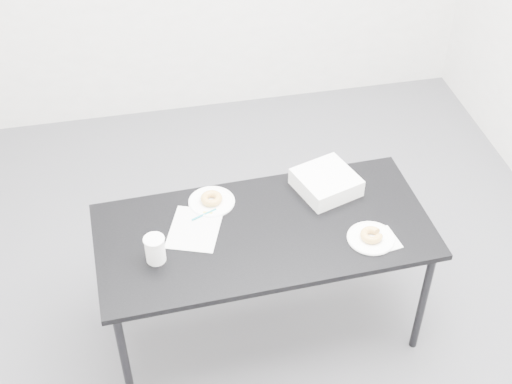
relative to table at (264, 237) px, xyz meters
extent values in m
plane|color=#47474B|center=(-0.08, 0.12, -0.66)|extent=(4.00, 4.00, 0.00)
cube|color=black|center=(0.00, 0.00, 0.04)|extent=(1.60, 0.80, 0.03)
cylinder|color=black|center=(-0.72, -0.34, -0.32)|extent=(0.04, 0.04, 0.69)
cylinder|color=black|center=(-0.74, 0.28, -0.32)|extent=(0.04, 0.04, 0.69)
cylinder|color=black|center=(0.74, -0.28, -0.32)|extent=(0.04, 0.04, 0.69)
cylinder|color=black|center=(0.72, 0.34, -0.32)|extent=(0.04, 0.04, 0.69)
cube|color=white|center=(-0.32, 0.07, 0.06)|extent=(0.31, 0.35, 0.00)
cube|color=green|center=(-0.24, 0.16, 0.06)|extent=(0.06, 0.06, 0.00)
cylinder|color=#0C7E89|center=(-0.26, 0.15, 0.06)|extent=(0.13, 0.06, 0.01)
cube|color=white|center=(0.51, -0.18, 0.06)|extent=(0.18, 0.18, 0.00)
cylinder|color=white|center=(0.47, -0.16, 0.06)|extent=(0.22, 0.22, 0.01)
torus|color=#C08D3C|center=(0.47, -0.16, 0.08)|extent=(0.11, 0.11, 0.03)
cylinder|color=white|center=(-0.21, 0.24, 0.06)|extent=(0.23, 0.23, 0.01)
torus|color=#C08D3C|center=(-0.21, 0.24, 0.08)|extent=(0.13, 0.13, 0.04)
cylinder|color=white|center=(-0.51, -0.09, 0.12)|extent=(0.09, 0.09, 0.13)
cylinder|color=silver|center=(0.36, 0.32, 0.06)|extent=(0.10, 0.10, 0.01)
cube|color=white|center=(0.36, 0.22, 0.10)|extent=(0.34, 0.34, 0.09)
camera|label=1|loc=(-0.52, -2.34, 2.40)|focal=50.00mm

